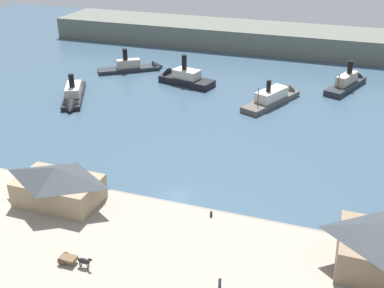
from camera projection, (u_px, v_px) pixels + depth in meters
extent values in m
plane|color=#385166|center=(177.00, 196.00, 86.15)|extent=(320.00, 320.00, 0.00)
cube|color=#9E9384|center=(124.00, 272.00, 67.28)|extent=(110.00, 36.00, 1.20)
cube|color=gray|center=(170.00, 205.00, 82.88)|extent=(110.00, 0.80, 1.00)
cube|color=#998466|center=(59.00, 191.00, 81.48)|extent=(14.39, 8.65, 4.61)
pyramid|color=#33383D|center=(56.00, 174.00, 79.92)|extent=(14.68, 9.08, 2.34)
cube|color=brown|center=(68.00, 258.00, 67.70)|extent=(2.50, 1.57, 0.50)
cylinder|color=#4C3828|center=(67.00, 255.00, 68.69)|extent=(1.20, 0.10, 1.20)
cylinder|color=#4C3828|center=(61.00, 262.00, 67.37)|extent=(1.20, 0.10, 1.20)
ellipsoid|color=black|center=(84.00, 261.00, 66.82)|extent=(2.00, 0.70, 0.90)
ellipsoid|color=black|center=(90.00, 260.00, 66.26)|extent=(0.70, 0.32, 0.44)
cylinder|color=black|center=(89.00, 264.00, 67.09)|extent=(0.16, 0.16, 1.00)
cylinder|color=black|center=(87.00, 266.00, 66.75)|extent=(0.16, 0.16, 1.00)
cylinder|color=black|center=(81.00, 262.00, 67.43)|extent=(0.16, 0.16, 1.00)
cylinder|color=black|center=(80.00, 264.00, 67.10)|extent=(0.16, 0.16, 1.00)
cylinder|color=#33384C|center=(220.00, 283.00, 63.37)|extent=(0.43, 0.43, 1.47)
sphere|color=#CCA889|center=(220.00, 278.00, 62.98)|extent=(0.27, 0.27, 0.27)
cylinder|color=black|center=(211.00, 214.00, 78.36)|extent=(0.44, 0.44, 0.90)
cube|color=#23282D|center=(346.00, 86.00, 138.06)|extent=(11.68, 19.85, 1.72)
cone|color=#23282D|center=(359.00, 78.00, 144.66)|extent=(5.42, 4.87, 4.45)
cube|color=#B2A893|center=(347.00, 79.00, 137.03)|extent=(6.20, 10.10, 2.89)
cylinder|color=black|center=(350.00, 67.00, 136.44)|extent=(1.56, 1.56, 3.68)
cylinder|color=brown|center=(339.00, 81.00, 132.74)|extent=(0.24, 0.24, 4.33)
cube|color=black|center=(74.00, 95.00, 131.75)|extent=(13.96, 21.23, 1.27)
cone|color=black|center=(70.00, 110.00, 122.35)|extent=(5.75, 5.43, 4.52)
cube|color=beige|center=(73.00, 89.00, 130.91)|extent=(7.68, 10.10, 2.45)
cylinder|color=black|center=(71.00, 81.00, 128.14)|extent=(1.49, 1.49, 3.70)
cube|color=#514C47|center=(271.00, 101.00, 127.34)|extent=(13.41, 21.61, 1.50)
cone|color=#514C47|center=(292.00, 91.00, 134.33)|extent=(5.83, 5.41, 4.68)
cube|color=silver|center=(272.00, 94.00, 126.41)|extent=(8.04, 11.32, 2.66)
cylinder|color=black|center=(269.00, 86.00, 123.98)|extent=(1.28, 1.28, 3.03)
cylinder|color=brown|center=(258.00, 96.00, 121.67)|extent=(0.24, 0.24, 5.07)
cube|color=black|center=(187.00, 81.00, 141.88)|extent=(18.09, 10.24, 1.99)
cone|color=black|center=(164.00, 76.00, 146.04)|extent=(4.36, 6.20, 5.62)
cube|color=beige|center=(187.00, 74.00, 140.85)|extent=(8.73, 6.35, 2.58)
cylinder|color=black|center=(184.00, 62.00, 139.68)|extent=(1.52, 1.52, 4.46)
cube|color=#23282D|center=(129.00, 69.00, 153.70)|extent=(19.28, 15.67, 1.22)
cone|color=#23282D|center=(158.00, 67.00, 156.23)|extent=(5.53, 5.73, 4.45)
cube|color=#B2A893|center=(128.00, 64.00, 152.81)|extent=(7.72, 6.57, 2.72)
cylinder|color=black|center=(125.00, 54.00, 151.16)|extent=(1.55, 1.55, 3.61)
cube|color=#60665B|center=(278.00, 38.00, 177.33)|extent=(180.00, 24.00, 8.00)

